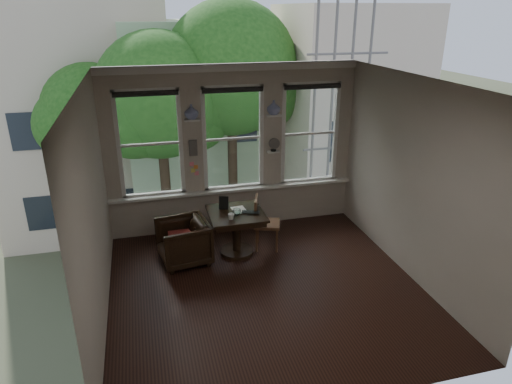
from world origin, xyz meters
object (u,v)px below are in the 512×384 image
object	(u,v)px
side_chair_right	(267,223)
mug	(231,217)
table	(237,233)
laptop	(250,214)
armchair_left	(183,242)

from	to	relation	value
side_chair_right	mug	world-z (taller)	side_chair_right
table	laptop	bearing A→B (deg)	-31.56
table	side_chair_right	bearing A→B (deg)	6.10
table	side_chair_right	xyz separation A→B (m)	(0.55, 0.06, 0.09)
laptop	side_chair_right	bearing A→B (deg)	49.30
side_chair_right	mug	size ratio (longest dim) A/B	9.04
table	mug	xyz separation A→B (m)	(-0.13, -0.23, 0.42)
table	armchair_left	bearing A→B (deg)	-175.44
armchair_left	mug	xyz separation A→B (m)	(0.76, -0.16, 0.44)
table	armchair_left	distance (m)	0.90
table	armchair_left	xyz separation A→B (m)	(-0.89, -0.07, -0.01)
armchair_left	laptop	xyz separation A→B (m)	(1.10, -0.06, 0.40)
laptop	mug	distance (m)	0.36
armchair_left	laptop	world-z (taller)	laptop
table	side_chair_right	distance (m)	0.56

